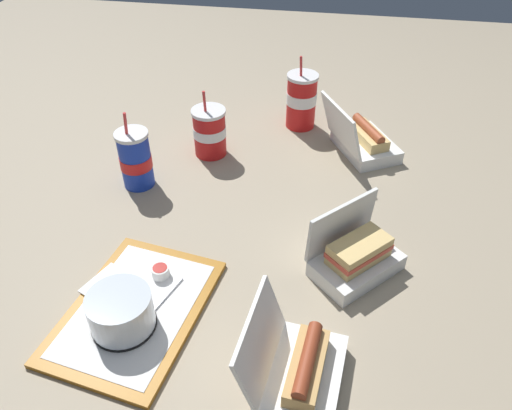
% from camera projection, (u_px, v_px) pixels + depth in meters
% --- Properties ---
extents(ground_plane, '(3.20, 3.20, 0.00)m').
position_uv_depth(ground_plane, '(243.00, 210.00, 1.30)').
color(ground_plane, gray).
extents(food_tray, '(0.41, 0.32, 0.01)m').
position_uv_depth(food_tray, '(135.00, 310.00, 1.04)').
color(food_tray, '#A56619').
rests_on(food_tray, ground_plane).
extents(cake_container, '(0.13, 0.13, 0.08)m').
position_uv_depth(cake_container, '(121.00, 312.00, 0.98)').
color(cake_container, black).
rests_on(cake_container, food_tray).
extents(ketchup_cup, '(0.04, 0.04, 0.02)m').
position_uv_depth(ketchup_cup, '(160.00, 271.00, 1.10)').
color(ketchup_cup, white).
rests_on(ketchup_cup, food_tray).
extents(napkin_stack, '(0.13, 0.13, 0.00)m').
position_uv_depth(napkin_stack, '(111.00, 286.00, 1.08)').
color(napkin_stack, white).
rests_on(napkin_stack, food_tray).
extents(plastic_fork, '(0.11, 0.05, 0.00)m').
position_uv_depth(plastic_fork, '(166.00, 295.00, 1.06)').
color(plastic_fork, white).
rests_on(plastic_fork, food_tray).
extents(clamshell_hotdog_right, '(0.26, 0.26, 0.17)m').
position_uv_depth(clamshell_hotdog_right, '(363.00, 140.00, 1.49)').
color(clamshell_hotdog_right, white).
rests_on(clamshell_hotdog_right, ground_plane).
extents(clamshell_sandwich_front, '(0.23, 0.23, 0.16)m').
position_uv_depth(clamshell_sandwich_front, '(356.00, 256.00, 1.11)').
color(clamshell_sandwich_front, white).
rests_on(clamshell_sandwich_front, ground_plane).
extents(clamshell_hotdog_left, '(0.21, 0.19, 0.16)m').
position_uv_depth(clamshell_hotdog_left, '(300.00, 371.00, 0.89)').
color(clamshell_hotdog_left, white).
rests_on(clamshell_hotdog_left, ground_plane).
extents(soda_cup_front, '(0.10, 0.10, 0.21)m').
position_uv_depth(soda_cup_front, '(210.00, 132.00, 1.47)').
color(soda_cup_front, red).
rests_on(soda_cup_front, ground_plane).
extents(soda_cup_right, '(0.10, 0.10, 0.24)m').
position_uv_depth(soda_cup_right, '(301.00, 100.00, 1.59)').
color(soda_cup_right, red).
rests_on(soda_cup_right, ground_plane).
extents(soda_cup_back, '(0.09, 0.09, 0.22)m').
position_uv_depth(soda_cup_back, '(136.00, 159.00, 1.34)').
color(soda_cup_back, '#1938B7').
rests_on(soda_cup_back, ground_plane).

